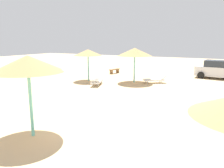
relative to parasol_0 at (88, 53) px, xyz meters
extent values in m
plane|color=#D1B284|center=(5.44, -8.64, -2.52)|extent=(80.00, 80.00, 0.00)
cylinder|color=#6BC6BC|center=(0.00, 0.00, -1.34)|extent=(0.12, 0.12, 2.36)
cone|color=tan|center=(0.00, 0.00, 0.01)|extent=(2.51, 2.51, 0.54)
cylinder|color=#6BC6BC|center=(3.95, 1.16, -1.32)|extent=(0.12, 0.12, 2.39)
cone|color=tan|center=(3.95, 1.16, 0.11)|extent=(2.93, 2.93, 0.67)
cylinder|color=#6BC6BC|center=(4.68, -10.59, -1.24)|extent=(0.12, 0.12, 2.55)
cone|color=tan|center=(4.68, -10.59, 0.23)|extent=(2.59, 2.59, 0.60)
cube|color=white|center=(1.70, -1.28, -2.24)|extent=(1.16, 1.82, 0.12)
cube|color=white|center=(1.96, -2.03, -2.04)|extent=(0.78, 0.70, 0.33)
cylinder|color=silver|center=(2.10, -1.77, -2.41)|extent=(0.06, 0.06, 0.22)
cylinder|color=silver|center=(1.69, -1.91, -2.41)|extent=(0.06, 0.06, 0.22)
cylinder|color=silver|center=(1.71, -0.64, -2.41)|extent=(0.06, 0.06, 0.22)
cylinder|color=silver|center=(1.30, -0.78, -2.41)|extent=(0.06, 0.06, 0.22)
cube|color=white|center=(5.53, 1.66, -2.24)|extent=(1.76, 1.50, 0.12)
cube|color=white|center=(6.19, 2.12, -2.01)|extent=(0.76, 0.80, 0.40)
cylinder|color=silver|center=(5.90, 2.18, -2.41)|extent=(0.06, 0.06, 0.22)
cylinder|color=silver|center=(6.15, 1.82, -2.41)|extent=(0.06, 0.06, 0.22)
cylinder|color=silver|center=(4.92, 1.49, -2.41)|extent=(0.06, 0.06, 0.22)
cylinder|color=silver|center=(5.17, 1.13, -2.41)|extent=(0.06, 0.06, 0.22)
cube|color=brown|center=(0.05, 4.97, -2.07)|extent=(0.67, 1.55, 0.08)
cube|color=brown|center=(-0.06, 4.43, -2.31)|extent=(0.38, 0.19, 0.41)
cube|color=brown|center=(0.15, 5.51, -2.31)|extent=(0.38, 0.19, 0.41)
cube|color=silver|center=(10.23, 6.76, -1.85)|extent=(4.12, 2.01, 0.90)
cube|color=#262D38|center=(10.03, 6.78, -1.10)|extent=(2.12, 1.71, 0.60)
cylinder|color=black|center=(8.95, 7.74, -2.20)|extent=(0.66, 0.27, 0.64)
cylinder|color=black|center=(8.82, 5.99, -2.20)|extent=(0.66, 0.27, 0.64)
camera|label=1|loc=(10.98, -15.95, 1.04)|focal=34.67mm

